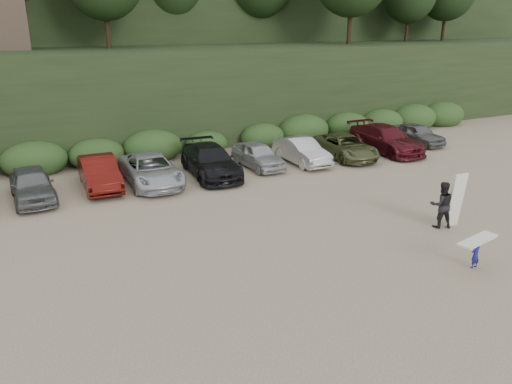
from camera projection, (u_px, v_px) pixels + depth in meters
ground at (331, 243)px, 18.25m from camera, size 120.00×120.00×0.00m
parked_cars at (157, 169)px, 24.83m from camera, size 36.69×5.84×1.62m
child_surfer at (476, 248)px, 16.19m from camera, size 1.77×0.80×1.03m
adult_surfer at (443, 204)px, 19.38m from camera, size 1.38×1.00×2.20m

